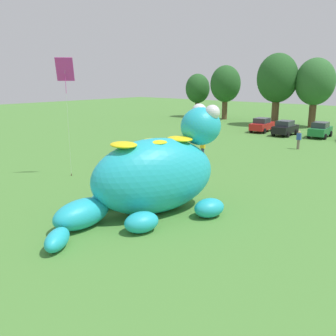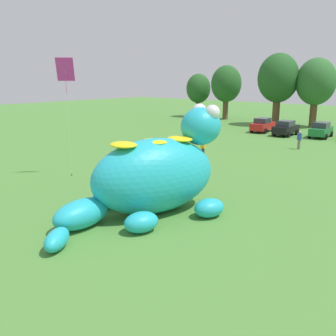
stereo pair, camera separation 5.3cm
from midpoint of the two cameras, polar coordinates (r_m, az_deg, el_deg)
name	(u,v)px [view 1 (the left image)]	position (r m, az deg, el deg)	size (l,w,h in m)	color
ground_plane	(154,206)	(19.38, -2.26, -5.91)	(160.00, 160.00, 0.00)	#4C8438
giant_inflatable_creature	(155,175)	(18.12, -2.15, -1.03)	(6.31, 10.44, 5.18)	#23B2C6
car_red	(262,125)	(47.28, 14.16, 6.42)	(2.20, 4.23, 1.72)	red
car_black	(285,128)	(45.05, 17.48, 5.86)	(2.05, 4.16, 1.72)	black
car_green	(320,130)	(44.86, 22.26, 5.45)	(2.21, 4.23, 1.72)	#1E7238
tree_far_left	(198,89)	(63.82, 4.53, 12.00)	(4.02, 4.02, 7.14)	brown
tree_left	(225,84)	(60.52, 8.77, 12.57)	(4.73, 4.73, 8.39)	brown
tree_mid_left	(277,79)	(53.99, 16.38, 13.00)	(5.48, 5.48, 9.73)	brown
tree_centre_left	(315,82)	(53.64, 21.58, 12.12)	(5.09, 5.09, 9.04)	brown
spectator_near_inflatable	(299,140)	(36.67, 19.33, 4.05)	(0.38, 0.26, 1.71)	#726656
spectator_mid_field	(203,148)	(30.62, 5.27, 3.00)	(0.38, 0.26, 1.71)	#2D334C
tethered_flying_kite	(65,71)	(25.30, -15.58, 14.09)	(1.13, 1.13, 7.73)	brown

